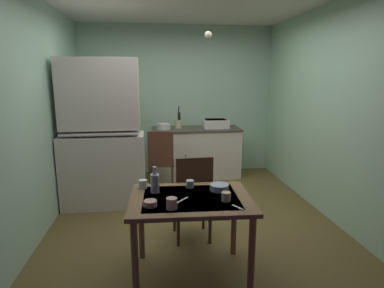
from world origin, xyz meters
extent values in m
plane|color=brown|center=(0.00, 0.00, 0.00)|extent=(5.05, 5.05, 0.00)
cube|color=#ABD2B4|center=(0.00, 2.08, 1.32)|extent=(3.51, 0.10, 2.63)
cube|color=#A7D4B7|center=(-1.76, 0.00, 1.32)|extent=(0.10, 4.15, 2.63)
cube|color=#ABD6B6|center=(1.76, 0.00, 1.32)|extent=(0.10, 4.15, 2.63)
cube|color=silver|center=(-1.14, 0.56, 0.50)|extent=(1.10, 0.52, 0.99)
cube|color=silver|center=(-1.14, 0.56, 1.53)|extent=(1.01, 0.45, 0.91)
cube|color=silver|center=(-1.14, 0.53, 1.03)|extent=(0.99, 0.47, 0.02)
cube|color=silver|center=(0.30, 1.71, 0.42)|extent=(1.50, 0.60, 0.84)
cube|color=#4E453B|center=(0.30, 1.71, 0.85)|extent=(1.53, 0.63, 0.03)
sphere|color=#2D2823|center=(0.07, 1.40, 0.46)|extent=(0.02, 0.02, 0.02)
cube|color=white|center=(0.64, 1.71, 0.94)|extent=(0.44, 0.34, 0.15)
cube|color=black|center=(0.64, 1.71, 1.01)|extent=(0.38, 0.28, 0.01)
cylinder|color=#232328|center=(0.00, 1.76, 1.01)|extent=(0.05, 0.05, 0.28)
cylinder|color=#232328|center=(0.00, 1.69, 1.11)|extent=(0.03, 0.12, 0.03)
cylinder|color=#2B2C2A|center=(0.00, 1.82, 1.20)|extent=(0.02, 0.16, 0.12)
cylinder|color=white|center=(-0.27, 1.66, 0.92)|extent=(0.23, 0.23, 0.10)
cylinder|color=beige|center=(-0.01, 1.76, 0.94)|extent=(0.12, 0.12, 0.14)
cube|color=brown|center=(-0.16, -1.19, 0.72)|extent=(1.06, 0.82, 0.04)
cube|color=silver|center=(-0.16, -1.19, 0.74)|extent=(0.83, 0.64, 0.00)
cylinder|color=brown|center=(-0.63, -1.50, 0.35)|extent=(0.06, 0.06, 0.70)
cylinder|color=brown|center=(0.28, -1.54, 0.35)|extent=(0.06, 0.06, 0.70)
cylinder|color=brown|center=(-0.60, -0.84, 0.35)|extent=(0.06, 0.06, 0.70)
cylinder|color=brown|center=(0.31, -0.88, 0.35)|extent=(0.06, 0.06, 0.70)
cube|color=#4A3620|center=(-0.07, -0.50, 0.42)|extent=(0.42, 0.42, 0.03)
cube|color=#4E331F|center=(-0.06, -0.69, 0.69)|extent=(0.38, 0.04, 0.52)
cylinder|color=#4A3620|center=(0.10, -0.33, 0.20)|extent=(0.04, 0.04, 0.40)
cylinder|color=#4A3620|center=(-0.24, -0.34, 0.20)|extent=(0.04, 0.04, 0.40)
cylinder|color=#4A3620|center=(0.11, -0.67, 0.20)|extent=(0.04, 0.04, 0.40)
cylinder|color=#4A3620|center=(-0.23, -0.68, 0.20)|extent=(0.04, 0.04, 0.40)
cube|color=#513220|center=(-0.34, 1.10, 0.43)|extent=(0.43, 0.43, 0.03)
cube|color=#562F25|center=(-0.35, 0.91, 0.70)|extent=(0.38, 0.05, 0.51)
cylinder|color=#513220|center=(-0.16, 1.25, 0.21)|extent=(0.04, 0.04, 0.41)
cylinder|color=#513220|center=(-0.50, 1.28, 0.21)|extent=(0.04, 0.04, 0.41)
cylinder|color=#513220|center=(-0.18, 0.92, 0.21)|extent=(0.04, 0.04, 0.41)
cylinder|color=#513220|center=(-0.52, 0.94, 0.21)|extent=(0.04, 0.04, 0.41)
cylinder|color=#9EB2C6|center=(0.12, -1.05, 0.77)|extent=(0.17, 0.17, 0.06)
cylinder|color=tan|center=(-0.50, -1.33, 0.76)|extent=(0.11, 0.11, 0.05)
cylinder|color=beige|center=(0.12, -1.30, 0.78)|extent=(0.08, 0.08, 0.07)
cylinder|color=white|center=(-0.57, -0.91, 0.78)|extent=(0.08, 0.08, 0.08)
cylinder|color=#ADD1C1|center=(-0.14, -0.94, 0.78)|extent=(0.08, 0.08, 0.07)
cylinder|color=tan|center=(-0.34, -1.41, 0.78)|extent=(0.09, 0.09, 0.09)
cylinder|color=#B7BCC1|center=(-0.46, -1.03, 0.82)|extent=(0.08, 0.08, 0.17)
cylinder|color=#B7BCC1|center=(-0.46, -1.03, 0.94)|extent=(0.04, 0.04, 0.07)
cube|color=silver|center=(-0.26, -1.27, 0.74)|extent=(0.15, 0.16, 0.00)
cube|color=beige|center=(0.18, -1.45, 0.74)|extent=(0.08, 0.12, 0.00)
sphere|color=#F9EFCC|center=(0.15, -0.20, 2.19)|extent=(0.08, 0.08, 0.08)
camera|label=1|loc=(-0.47, -3.73, 1.75)|focal=29.74mm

